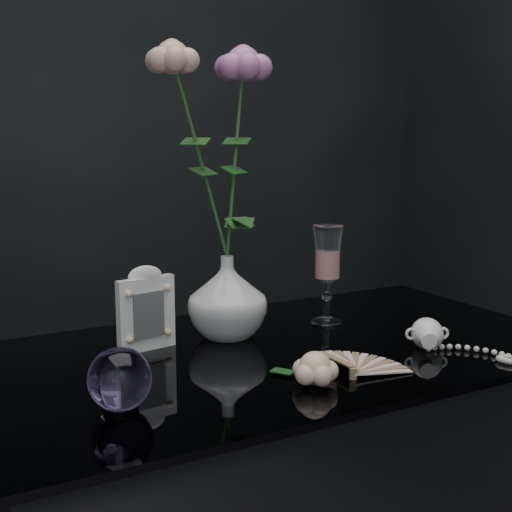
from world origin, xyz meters
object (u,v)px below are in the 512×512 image
wine_glass (327,275)px  picture_frame (146,308)px  vase (227,297)px  pearl_jar (427,332)px  loose_rose (315,368)px  paperweight (120,379)px

wine_glass → picture_frame: wine_glass is taller
vase → pearl_jar: vase is taller
vase → loose_rose: size_ratio=0.99×
loose_rose → pearl_jar: size_ratio=0.77×
vase → wine_glass: bearing=-3.0°
picture_frame → pearl_jar: bearing=-37.1°
vase → wine_glass: wine_glass is taller
picture_frame → pearl_jar: picture_frame is taller
picture_frame → loose_rose: bearing=-70.3°
pearl_jar → loose_rose: bearing=-142.4°
wine_glass → paperweight: bearing=-155.9°
vase → paperweight: bearing=-140.6°
wine_glass → pearl_jar: size_ratio=0.98×
vase → pearl_jar: 0.36m
loose_rose → vase: bearing=112.7°
loose_rose → picture_frame: bearing=141.1°
wine_glass → pearl_jar: 0.23m
vase → picture_frame: bearing=178.9°
vase → loose_rose: (0.00, -0.28, -0.05)m
paperweight → pearl_jar: (0.55, 0.00, -0.02)m
loose_rose → pearl_jar: 0.28m
picture_frame → loose_rose: (0.16, -0.29, -0.05)m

